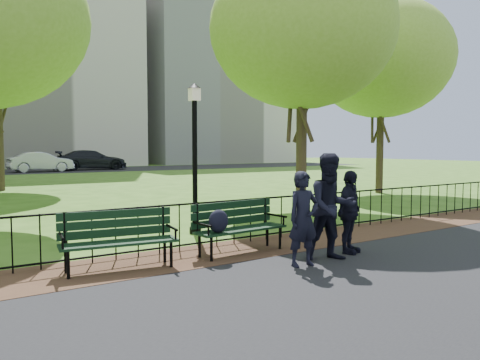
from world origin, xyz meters
TOP-DOWN VIEW (x-y plane):
  - ground at (0.00, 0.00)m, footprint 120.00×120.00m
  - dirt_strip at (0.00, 1.50)m, footprint 60.00×1.60m
  - far_street at (0.00, 35.00)m, footprint 70.00×9.00m
  - iron_fence at (0.00, 2.00)m, footprint 24.06×0.06m
  - apartment_mid at (2.00, 48.00)m, footprint 24.00×15.00m
  - apartment_east at (26.00, 48.00)m, footprint 20.00×15.00m
  - park_bench_main at (-0.75, 1.25)m, footprint 1.84×0.69m
  - park_bench_left_a at (-2.76, 1.40)m, footprint 1.84×0.79m
  - lamppost at (-0.28, 3.47)m, footprint 0.30×0.30m
  - tree_near_e at (4.54, 5.42)m, footprint 5.74×5.74m
  - tree_mid_e at (10.70, 7.48)m, footprint 5.83×5.83m
  - person_left at (-0.20, -0.06)m, footprint 0.59×0.42m
  - person_mid at (0.45, -0.04)m, footprint 0.99×0.73m
  - person_right at (1.10, 0.17)m, footprint 0.95×0.67m
  - sedan_silver at (2.10, 33.41)m, footprint 4.89×2.04m
  - sedan_dark at (6.48, 34.74)m, footprint 6.02×3.03m

SIDE VIEW (x-z plane):
  - ground at x=0.00m, z-range 0.00..0.00m
  - far_street at x=0.00m, z-range 0.00..0.01m
  - dirt_strip at x=0.00m, z-range 0.01..0.02m
  - iron_fence at x=0.00m, z-range 0.00..1.00m
  - park_bench_left_a at x=-2.76m, z-range 0.07..1.09m
  - park_bench_main at x=-0.75m, z-range 0.10..1.12m
  - person_right at x=1.10m, z-range 0.01..1.52m
  - person_left at x=-0.20m, z-range 0.01..1.55m
  - sedan_silver at x=2.10m, z-range 0.01..1.58m
  - sedan_dark at x=6.48m, z-range 0.01..1.69m
  - person_mid at x=0.45m, z-range 0.01..1.83m
  - lamppost at x=-0.28m, z-range 0.15..3.49m
  - tree_near_e at x=4.54m, z-range 1.55..9.54m
  - tree_mid_e at x=10.70m, z-range 1.58..9.70m
  - apartment_east at x=26.00m, z-range 0.00..24.00m
  - apartment_mid at x=2.00m, z-range 0.00..30.00m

